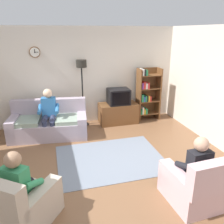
{
  "coord_description": "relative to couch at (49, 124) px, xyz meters",
  "views": [
    {
      "loc": [
        -0.82,
        -3.81,
        2.56
      ],
      "look_at": [
        0.41,
        0.66,
        0.92
      ],
      "focal_mm": 36.84,
      "sensor_mm": 36.0,
      "label": 1
    }
  ],
  "objects": [
    {
      "name": "area_rug",
      "position": [
        1.21,
        -1.55,
        -0.31
      ],
      "size": [
        2.2,
        1.7,
        0.01
      ],
      "primitive_type": "cube",
      "color": "slate",
      "rests_on": "ground_plane"
    },
    {
      "name": "tv",
      "position": [
        1.97,
        0.37,
        0.49
      ],
      "size": [
        0.6,
        0.49,
        0.44
      ],
      "color": "black",
      "rests_on": "tv_stand"
    },
    {
      "name": "person_in_right_armchair",
      "position": [
        2.16,
        -3.04,
        0.29
      ],
      "size": [
        0.53,
        0.55,
        1.12
      ],
      "color": "black",
      "rests_on": "ground_plane"
    },
    {
      "name": "tv_stand",
      "position": [
        1.97,
        0.4,
        -0.02
      ],
      "size": [
        1.1,
        0.56,
        0.58
      ],
      "color": "brown",
      "rests_on": "ground_plane"
    },
    {
      "name": "floor_lamp",
      "position": [
        0.96,
        0.49,
        1.14
      ],
      "size": [
        0.28,
        0.28,
        1.85
      ],
      "color": "black",
      "rests_on": "ground_plane"
    },
    {
      "name": "person_in_left_armchair",
      "position": [
        -0.38,
        -2.79,
        0.29
      ],
      "size": [
        0.62,
        0.64,
        1.12
      ],
      "color": "#338C59",
      "rests_on": "ground_plane"
    },
    {
      "name": "back_wall_assembly",
      "position": [
        0.93,
        0.8,
        1.04
      ],
      "size": [
        6.2,
        0.17,
        2.7
      ],
      "color": "silver",
      "rests_on": "ground_plane"
    },
    {
      "name": "couch",
      "position": [
        0.0,
        0.0,
        0.0
      ],
      "size": [
        2.0,
        1.11,
        0.9
      ],
      "color": "#A899A8",
      "rests_on": "ground_plane"
    },
    {
      "name": "person_on_couch",
      "position": [
        0.02,
        -0.11,
        0.39
      ],
      "size": [
        0.55,
        0.57,
        1.24
      ],
      "color": "#3372B2",
      "rests_on": "ground_plane"
    },
    {
      "name": "armchair_near_bookshelf",
      "position": [
        2.16,
        -3.13,
        -0.02
      ],
      "size": [
        0.85,
        0.92,
        0.9
      ],
      "color": "beige",
      "rests_on": "ground_plane"
    },
    {
      "name": "bookshelf",
      "position": [
        2.87,
        0.47,
        0.48
      ],
      "size": [
        0.68,
        0.36,
        1.55
      ],
      "color": "brown",
      "rests_on": "ground_plane"
    },
    {
      "name": "ground_plane",
      "position": [
        0.93,
        -1.86,
        -0.31
      ],
      "size": [
        12.0,
        12.0,
        0.0
      ],
      "primitive_type": "plane",
      "color": "brown"
    },
    {
      "name": "armchair_near_window",
      "position": [
        -0.44,
        -2.87,
        -0.02
      ],
      "size": [
        1.17,
        1.18,
        0.9
      ],
      "color": "#BCAD99",
      "rests_on": "ground_plane"
    }
  ]
}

